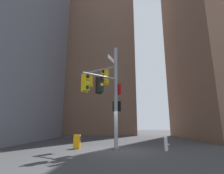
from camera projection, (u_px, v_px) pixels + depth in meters
ground at (116, 150)px, 11.03m from camera, size 120.00×120.00×0.00m
building_mid_block at (102, 34)px, 39.75m from camera, size 13.72×13.72×44.95m
signal_pole_assembly at (105, 88)px, 11.92m from camera, size 2.82×3.26×7.12m
fire_hydrant at (166, 143)px, 10.91m from camera, size 0.33×0.23×0.89m
newspaper_box at (77, 142)px, 12.00m from camera, size 0.45×0.36×0.94m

